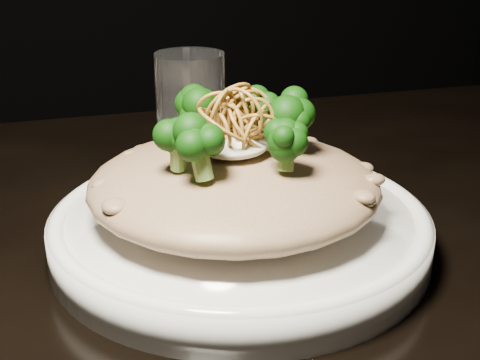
{
  "coord_description": "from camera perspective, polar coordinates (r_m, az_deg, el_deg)",
  "views": [
    {
      "loc": [
        -0.12,
        -0.41,
        0.99
      ],
      "look_at": [
        0.0,
        0.02,
        0.81
      ],
      "focal_mm": 50.0,
      "sensor_mm": 36.0,
      "label": 1
    }
  ],
  "objects": [
    {
      "name": "table",
      "position": [
        0.54,
        0.19,
        -14.48
      ],
      "size": [
        1.1,
        0.8,
        0.75
      ],
      "color": "black",
      "rests_on": "ground"
    },
    {
      "name": "plate",
      "position": [
        0.5,
        0.0,
        -4.33
      ],
      "size": [
        0.28,
        0.28,
        0.03
      ],
      "primitive_type": "cylinder",
      "color": "white",
      "rests_on": "table"
    },
    {
      "name": "risotto",
      "position": [
        0.48,
        -0.51,
        -0.36
      ],
      "size": [
        0.21,
        0.21,
        0.05
      ],
      "primitive_type": "ellipsoid",
      "color": "brown",
      "rests_on": "plate"
    },
    {
      "name": "broccoli",
      "position": [
        0.46,
        -0.38,
        4.51
      ],
      "size": [
        0.12,
        0.12,
        0.04
      ],
      "primitive_type": null,
      "color": "black",
      "rests_on": "risotto"
    },
    {
      "name": "cheese",
      "position": [
        0.47,
        -0.74,
        3.11
      ],
      "size": [
        0.05,
        0.05,
        0.02
      ],
      "primitive_type": "ellipsoid",
      "color": "white",
      "rests_on": "risotto"
    },
    {
      "name": "shallots",
      "position": [
        0.46,
        -0.25,
        6.07
      ],
      "size": [
        0.06,
        0.06,
        0.04
      ],
      "primitive_type": null,
      "color": "brown",
      "rests_on": "cheese"
    },
    {
      "name": "drinking_glass",
      "position": [
        0.63,
        -4.2,
        5.64
      ],
      "size": [
        0.08,
        0.08,
        0.11
      ],
      "primitive_type": "cylinder",
      "rotation": [
        0.0,
        0.0,
        0.18
      ],
      "color": "white",
      "rests_on": "table"
    }
  ]
}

